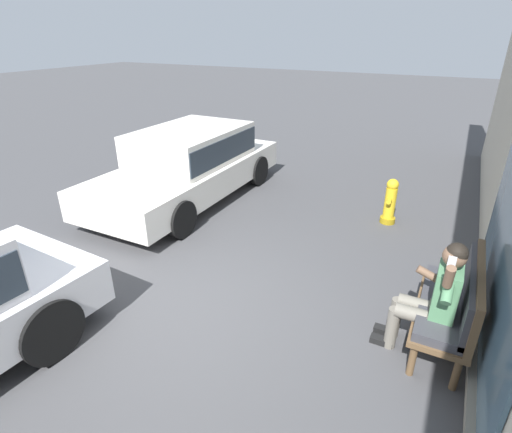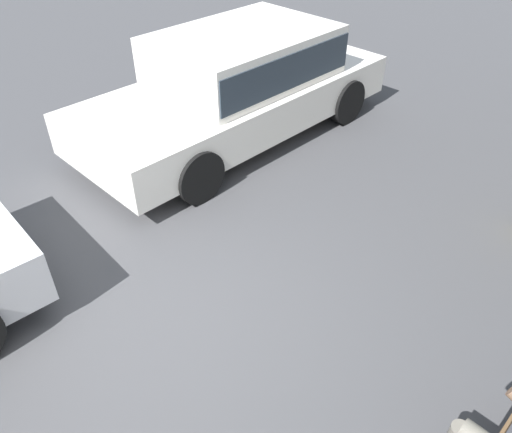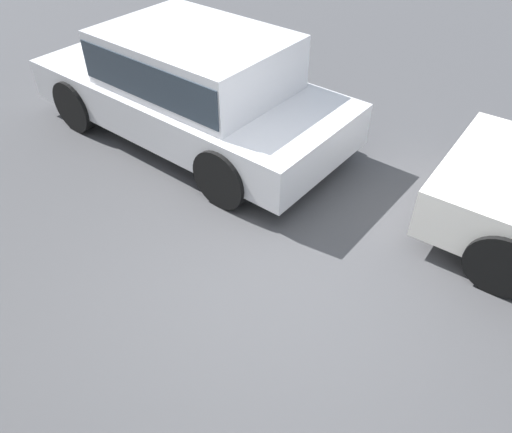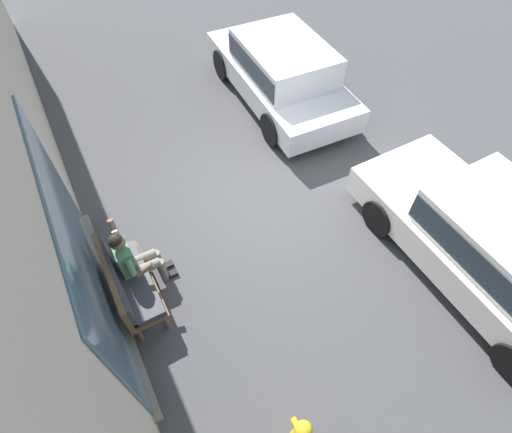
% 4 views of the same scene
% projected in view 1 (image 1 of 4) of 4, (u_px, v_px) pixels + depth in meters
% --- Properties ---
extents(ground_plane, '(60.00, 60.00, 0.00)m').
position_uv_depth(ground_plane, '(180.00, 311.00, 4.83)').
color(ground_plane, '#424244').
extents(bench, '(1.40, 0.55, 0.99)m').
position_uv_depth(bench, '(456.00, 302.00, 4.10)').
color(bench, brown).
rests_on(bench, ground_plane).
extents(person_on_phone, '(0.73, 0.74, 1.32)m').
position_uv_depth(person_on_phone, '(433.00, 297.00, 3.95)').
color(person_on_phone, '#6B665B').
rests_on(person_on_phone, ground_plane).
extents(parked_car_near, '(4.42, 1.89, 1.38)m').
position_uv_depth(parked_car_near, '(189.00, 162.00, 7.78)').
color(parked_car_near, white).
rests_on(parked_car_near, ground_plane).
extents(fire_hydrant, '(0.38, 0.26, 0.81)m').
position_uv_depth(fire_hydrant, '(390.00, 202.00, 6.89)').
color(fire_hydrant, olive).
rests_on(fire_hydrant, ground_plane).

